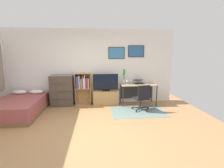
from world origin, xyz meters
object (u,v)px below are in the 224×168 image
dresser (62,90)px  computer_mouse (146,84)px  tv_stand (106,97)px  office_chair (142,97)px  bookshelf (83,86)px  television (106,82)px  wine_glass (127,81)px  laptop (139,82)px  desk (138,87)px  bed (20,106)px  bamboo_vase (124,77)px

dresser → computer_mouse: bearing=-1.7°
dresser → tv_stand: (1.54, 0.02, -0.29)m
office_chair → computer_mouse: (0.35, 0.76, 0.30)m
computer_mouse → dresser: bearing=178.3°
computer_mouse → bookshelf: bearing=176.4°
television → wine_glass: size_ratio=4.94×
laptop → wine_glass: (-0.47, -0.17, 0.07)m
desk → laptop: size_ratio=3.14×
dresser → desk: size_ratio=0.86×
dresser → computer_mouse: (3.01, -0.09, 0.21)m
dresser → bookshelf: bearing=4.4°
television → office_chair: television is taller
bed → tv_stand: bearing=16.3°
television → wine_glass: television is taller
tv_stand → bamboo_vase: (0.68, 0.09, 0.74)m
television → desk: television is taller
television → desk: 1.20m
dresser → computer_mouse: dresser is taller
office_chair → laptop: laptop is taller
bookshelf → television: bearing=-4.3°
desk → wine_glass: (-0.43, -0.13, 0.27)m
desk → computer_mouse: bearing=-16.1°
bed → office_chair: office_chair is taller
bed → desk: size_ratio=1.58×
dresser → television: size_ratio=1.22×
office_chair → computer_mouse: office_chair is taller
dresser → bed: bearing=-145.5°
bed → bamboo_vase: 3.55m
wine_glass → tv_stand: bearing=168.4°
dresser → tv_stand: size_ratio=1.19×
office_chair → bamboo_vase: (-0.44, 0.95, 0.53)m
computer_mouse → bamboo_vase: bearing=166.3°
office_chair → wine_glass: (-0.37, 0.71, 0.42)m
bed → tv_stand: bed is taller
bed → wine_glass: size_ratio=11.09×
laptop → computer_mouse: size_ratio=3.87×
bookshelf → tv_stand: size_ratio=1.25×
bookshelf → dresser: bearing=-175.6°
television → computer_mouse: 1.47m
bookshelf → desk: size_ratio=0.91×
bed → desk: bearing=11.1°
television → computer_mouse: bearing=-3.1°
bed → office_chair: size_ratio=2.32×
dresser → bamboo_vase: bamboo_vase is taller
bookshelf → bed: bearing=-155.8°
laptop → television: bearing=176.8°
bookshelf → computer_mouse: size_ratio=10.99×
television → bookshelf: bearing=175.7°
dresser → wine_glass: 2.32m
laptop → tv_stand: bearing=175.8°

